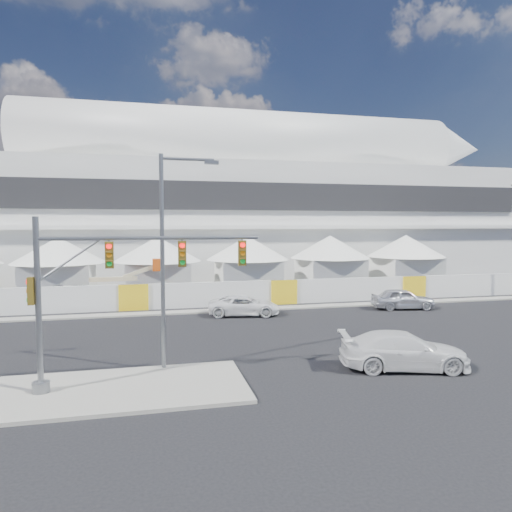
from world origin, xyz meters
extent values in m
plane|color=black|center=(0.00, 0.00, 0.00)|extent=(160.00, 160.00, 0.00)
cube|color=gray|center=(-6.00, -3.00, 0.07)|extent=(10.00, 5.00, 0.15)
cube|color=gray|center=(20.00, 12.50, 0.06)|extent=(80.00, 1.20, 0.12)
cube|color=silver|center=(8.00, 42.00, 7.00)|extent=(80.00, 24.00, 14.00)
cube|color=black|center=(8.00, 29.85, 9.80)|extent=(68.00, 0.30, 3.20)
cube|color=silver|center=(8.00, 29.60, 6.30)|extent=(72.00, 0.80, 0.50)
cylinder|color=silver|center=(8.00, 40.00, 17.78)|extent=(57.60, 8.40, 8.40)
cylinder|color=silver|center=(10.00, 40.00, 17.36)|extent=(51.60, 6.80, 6.80)
cylinder|color=silver|center=(12.00, 40.00, 16.94)|extent=(45.60, 5.20, 5.20)
cone|color=silver|center=(40.80, 40.00, 18.00)|extent=(8.00, 7.60, 7.60)
cube|color=white|center=(-13.00, 24.00, 1.50)|extent=(6.00, 6.00, 3.00)
cone|color=white|center=(-13.00, 24.00, 4.20)|extent=(8.40, 8.40, 2.40)
cube|color=white|center=(-4.00, 24.00, 1.50)|extent=(6.00, 6.00, 3.00)
cone|color=white|center=(-4.00, 24.00, 4.20)|extent=(8.40, 8.40, 2.40)
cube|color=white|center=(5.00, 24.00, 1.50)|extent=(6.00, 6.00, 3.00)
cone|color=white|center=(5.00, 24.00, 4.20)|extent=(8.40, 8.40, 2.40)
cube|color=white|center=(14.00, 24.00, 1.50)|extent=(6.00, 6.00, 3.00)
cone|color=white|center=(14.00, 24.00, 4.20)|extent=(8.40, 8.40, 2.40)
cube|color=white|center=(23.00, 24.00, 1.50)|extent=(6.00, 6.00, 3.00)
cone|color=white|center=(23.00, 24.00, 4.20)|extent=(8.40, 8.40, 2.40)
cube|color=silver|center=(6.00, 14.50, 1.00)|extent=(70.00, 0.25, 2.00)
imported|color=silver|center=(14.39, 10.21, 0.81)|extent=(2.75, 5.03, 1.62)
imported|color=white|center=(1.87, 10.62, 0.72)|extent=(3.32, 5.55, 1.45)
imported|color=silver|center=(6.48, -3.02, 0.84)|extent=(3.69, 6.18, 1.68)
imported|color=silver|center=(-10.08, 18.34, 0.76)|extent=(3.65, 5.63, 1.52)
cylinder|color=gray|center=(-8.92, -2.83, 3.52)|extent=(0.22, 0.22, 6.74)
cylinder|color=gray|center=(-8.92, -2.83, 0.35)|extent=(0.66, 0.66, 0.40)
cylinder|color=gray|center=(-4.64, -2.83, 6.05)|extent=(8.56, 0.15, 0.15)
cube|color=#594714|center=(-6.30, -2.83, 5.40)|extent=(0.32, 0.22, 1.05)
cube|color=#594714|center=(-3.49, -2.83, 5.40)|extent=(0.32, 0.22, 1.05)
cube|color=#594714|center=(-1.02, -2.83, 5.40)|extent=(0.32, 0.22, 1.05)
cube|color=#594714|center=(-9.15, -2.83, 4.08)|extent=(0.22, 0.32, 1.05)
cylinder|color=gray|center=(-4.22, -0.80, 4.92)|extent=(0.19, 0.19, 9.53)
cylinder|color=gray|center=(-3.05, -0.80, 9.47)|extent=(2.33, 0.13, 0.13)
cube|color=gray|center=(-1.99, -0.80, 9.36)|extent=(0.64, 0.26, 0.16)
cube|color=#CB4D13|center=(-8.94, 18.05, 0.56)|extent=(3.69, 1.71, 1.12)
cube|color=beige|center=(-7.72, 18.05, 2.03)|extent=(3.87, 0.45, 0.36)
cube|color=beige|center=(-5.48, 18.05, 2.64)|extent=(3.00, 0.38, 1.23)
cube|color=#CB4D13|center=(-4.06, 18.05, 3.15)|extent=(0.94, 0.94, 1.02)
camera|label=1|loc=(-4.79, -21.39, 6.60)|focal=32.00mm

